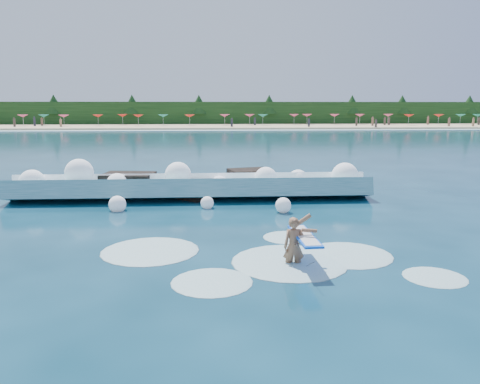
{
  "coord_description": "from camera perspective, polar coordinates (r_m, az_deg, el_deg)",
  "views": [
    {
      "loc": [
        0.5,
        -13.77,
        4.11
      ],
      "look_at": [
        1.5,
        2.0,
        1.2
      ],
      "focal_mm": 35.0,
      "sensor_mm": 36.0,
      "label": 1
    }
  ],
  "objects": [
    {
      "name": "ground",
      "position": [
        14.38,
        -5.5,
        -6.22
      ],
      "size": [
        200.0,
        200.0,
        0.0
      ],
      "primitive_type": "plane",
      "color": "#072B3B",
      "rests_on": "ground"
    },
    {
      "name": "beach",
      "position": [
        91.85,
        -3.98,
        7.97
      ],
      "size": [
        140.0,
        20.0,
        0.4
      ],
      "primitive_type": "cube",
      "color": "tan",
      "rests_on": "ground"
    },
    {
      "name": "wet_band",
      "position": [
        80.87,
        -4.02,
        7.52
      ],
      "size": [
        140.0,
        5.0,
        0.08
      ],
      "primitive_type": "cube",
      "color": "silver",
      "rests_on": "ground"
    },
    {
      "name": "treeline",
      "position": [
        101.78,
        -3.97,
        9.5
      ],
      "size": [
        140.0,
        4.0,
        5.0
      ],
      "primitive_type": "cube",
      "color": "black",
      "rests_on": "ground"
    },
    {
      "name": "breaking_wave",
      "position": [
        21.31,
        -5.9,
        0.57
      ],
      "size": [
        15.92,
        2.57,
        1.37
      ],
      "color": "teal",
      "rests_on": "ground"
    },
    {
      "name": "rock_cluster",
      "position": [
        22.04,
        -6.69,
        0.73
      ],
      "size": [
        8.06,
        3.24,
        1.33
      ],
      "color": "black",
      "rests_on": "ground"
    },
    {
      "name": "surfer_with_board",
      "position": [
        12.32,
        6.89,
        -6.34
      ],
      "size": [
        0.84,
        2.77,
        1.54
      ],
      "color": "#8C5E41",
      "rests_on": "ground"
    },
    {
      "name": "wave_spray",
      "position": [
        21.06,
        -6.66,
        1.54
      ],
      "size": [
        15.05,
        4.45,
        1.9
      ],
      "color": "white",
      "rests_on": "ground"
    },
    {
      "name": "surf_foam",
      "position": [
        12.94,
        2.52,
        -8.1
      ],
      "size": [
        9.38,
        5.46,
        0.16
      ],
      "color": "silver",
      "rests_on": "ground"
    },
    {
      "name": "beach_umbrellas",
      "position": [
        93.58,
        -4.06,
        9.27
      ],
      "size": [
        111.45,
        6.52,
        0.5
      ],
      "color": "red",
      "rests_on": "ground"
    },
    {
      "name": "beachgoers",
      "position": [
        88.42,
        -7.42,
        8.39
      ],
      "size": [
        93.95,
        12.78,
        1.93
      ],
      "color": "#3F332D",
      "rests_on": "ground"
    }
  ]
}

